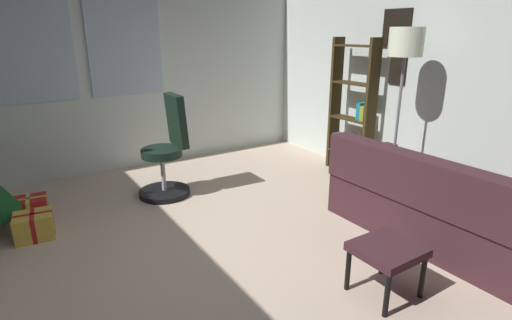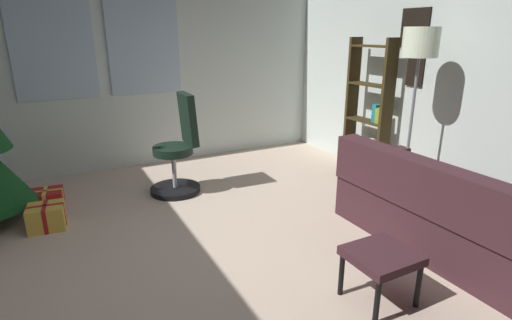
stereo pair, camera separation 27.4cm
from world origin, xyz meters
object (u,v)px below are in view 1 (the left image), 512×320
at_px(gift_box_red, 29,206).
at_px(bookshelf, 352,116).
at_px(couch, 456,210).
at_px(floor_lamp, 405,57).
at_px(footstool, 387,253).
at_px(gift_box_gold, 34,226).
at_px(office_chair, 167,156).

bearing_deg(gift_box_red, bookshelf, -12.67).
xyz_separation_m(couch, floor_lamp, (0.32, 0.94, 1.22)).
bearing_deg(footstool, couch, 8.81).
distance_m(gift_box_gold, office_chair, 1.44).
xyz_separation_m(footstool, office_chair, (-0.58, 2.52, 0.12)).
relative_size(bookshelf, floor_lamp, 0.94).
xyz_separation_m(gift_box_red, gift_box_gold, (-0.00, -0.57, 0.03)).
relative_size(footstool, floor_lamp, 0.24).
distance_m(gift_box_red, office_chair, 1.44).
distance_m(gift_box_red, gift_box_gold, 0.58).
relative_size(footstool, gift_box_red, 1.19).
height_order(footstool, bookshelf, bookshelf).
bearing_deg(office_chair, gift_box_gold, -167.69).
bearing_deg(office_chair, gift_box_red, 168.67).
bearing_deg(bookshelf, gift_box_red, 167.33).
relative_size(couch, gift_box_red, 5.27).
bearing_deg(office_chair, bookshelf, -13.47).
height_order(couch, bookshelf, bookshelf).
xyz_separation_m(couch, gift_box_gold, (-3.06, 2.05, -0.18)).
bearing_deg(floor_lamp, couch, -108.89).
height_order(gift_box_gold, office_chair, office_chair).
xyz_separation_m(couch, office_chair, (-1.68, 2.35, 0.15)).
distance_m(footstool, gift_box_gold, 2.96).
relative_size(gift_box_red, floor_lamp, 0.20).
bearing_deg(gift_box_gold, bookshelf, -3.78).
bearing_deg(gift_box_red, gift_box_gold, -90.22).
height_order(couch, gift_box_red, couch).
distance_m(couch, bookshelf, 1.95).
bearing_deg(gift_box_red, office_chair, -11.33).
bearing_deg(couch, footstool, -171.19).
distance_m(footstool, floor_lamp, 2.16).
bearing_deg(couch, floor_lamp, 71.11).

